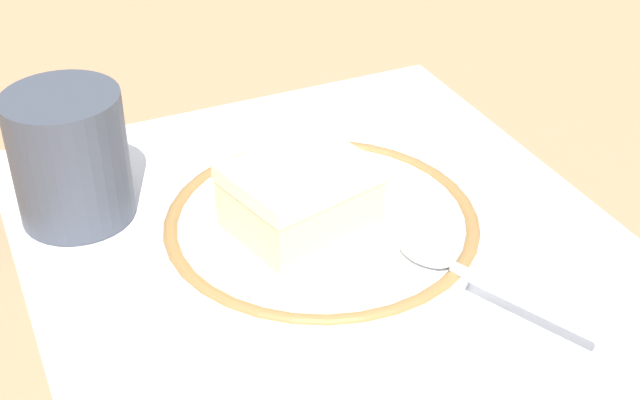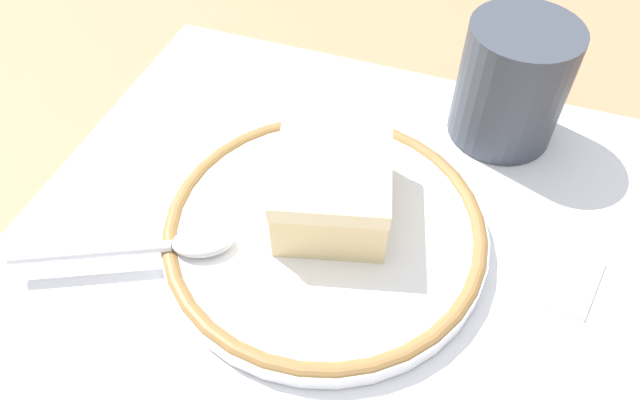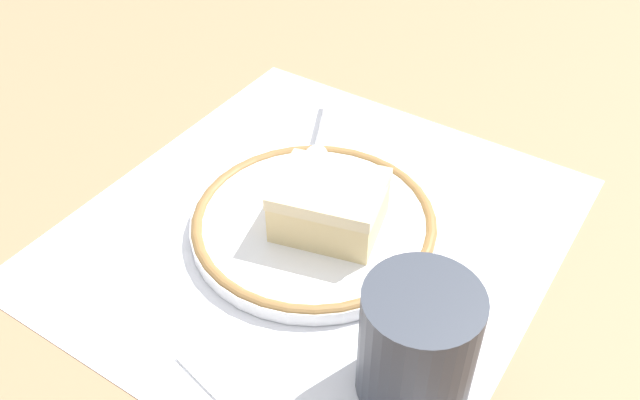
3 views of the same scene
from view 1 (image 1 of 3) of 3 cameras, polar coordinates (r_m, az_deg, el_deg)
ground_plane at (r=0.62m, az=0.10°, el=-2.35°), size 2.40×2.40×0.00m
placemat at (r=0.62m, az=0.10°, el=-2.30°), size 0.42×0.39×0.00m
plate at (r=0.61m, az=-0.00°, el=-1.93°), size 0.22×0.22×0.02m
cake_slice at (r=0.59m, az=-1.11°, el=0.04°), size 0.09×0.10×0.05m
spoon at (r=0.57m, az=8.83°, el=-4.30°), size 0.13×0.07×0.01m
cup at (r=0.64m, az=-15.46°, el=2.16°), size 0.08×0.08×0.09m
sugar_packet at (r=0.74m, az=-6.41°, el=4.33°), size 0.04×0.06×0.01m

